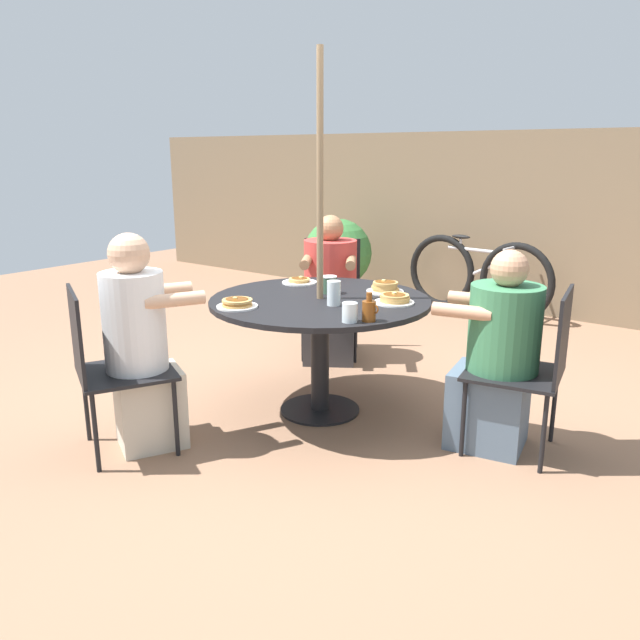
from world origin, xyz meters
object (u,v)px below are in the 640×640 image
object	(u,v)px
drinking_glass_b	(350,312)
drinking_glass_a	(334,293)
patio_table	(320,315)
diner_north	(141,351)
diner_south	(330,296)
coffee_cup	(329,285)
patio_chair_south	(331,289)
diner_east	(497,361)
syrup_bottle	(369,310)
pancake_plate_c	(394,299)
pancake_plate_d	(237,304)
pancake_plate_b	(385,288)
potted_shrub	(338,255)
bicycle	(477,275)
patio_chair_north	(106,362)
patio_chair_east	(533,362)
pancake_plate_a	(299,281)

from	to	relation	value
drinking_glass_b	drinking_glass_a	bearing A→B (deg)	138.14
patio_table	diner_north	xyz separation A→B (m)	(-0.48, -0.93, -0.08)
diner_south	coffee_cup	distance (m)	0.95
patio_chair_south	drinking_glass_b	xyz separation A→B (m)	(1.10, -1.37, 0.26)
diner_east	syrup_bottle	distance (m)	0.74
diner_east	pancake_plate_c	xyz separation A→B (m)	(-0.61, -0.02, 0.25)
diner_south	coffee_cup	size ratio (longest dim) A/B	10.25
patio_chair_south	syrup_bottle	bearing A→B (deg)	99.43
diner_east	pancake_plate_d	distance (m)	1.43
syrup_bottle	pancake_plate_b	bearing A→B (deg)	114.24
pancake_plate_c	potted_shrub	world-z (taller)	potted_shrub
pancake_plate_d	bicycle	bearing A→B (deg)	89.68
bicycle	potted_shrub	size ratio (longest dim) A/B	1.77
patio_chair_south	patio_table	bearing A→B (deg)	90.00
patio_chair_south	pancake_plate_d	world-z (taller)	patio_chair_south
pancake_plate_b	pancake_plate_d	distance (m)	0.95
diner_south	bicycle	world-z (taller)	diner_south
pancake_plate_d	potted_shrub	size ratio (longest dim) A/B	0.26
drinking_glass_a	pancake_plate_b	bearing A→B (deg)	83.09
patio_chair_north	patio_table	bearing A→B (deg)	90.00
patio_table	drinking_glass_a	bearing A→B (deg)	-29.03
diner_east	syrup_bottle	bearing A→B (deg)	120.71
drinking_glass_b	diner_south	bearing A→B (deg)	129.43
drinking_glass_a	potted_shrub	xyz separation A→B (m)	(-1.79, 2.59, -0.29)
syrup_bottle	diner_east	bearing A→B (deg)	40.54
diner_east	drinking_glass_a	world-z (taller)	diner_east
patio_chair_south	drinking_glass_b	distance (m)	1.78
patio_chair_east	diner_east	distance (m)	0.18
patio_chair_north	pancake_plate_b	xyz separation A→B (m)	(0.78, 1.47, 0.24)
patio_chair_east	drinking_glass_a	xyz separation A→B (m)	(-1.04, -0.30, 0.28)
diner_east	potted_shrub	world-z (taller)	diner_east
pancake_plate_d	potted_shrub	world-z (taller)	potted_shrub
drinking_glass_b	bicycle	distance (m)	3.30
patio_chair_south	potted_shrub	size ratio (longest dim) A/B	1.01
pancake_plate_c	drinking_glass_a	size ratio (longest dim) A/B	1.65
patio_table	drinking_glass_b	distance (m)	0.57
patio_table	patio_chair_north	size ratio (longest dim) A/B	1.47
diner_south	pancake_plate_c	size ratio (longest dim) A/B	4.80
pancake_plate_c	bicycle	bearing A→B (deg)	103.05
diner_north	syrup_bottle	size ratio (longest dim) A/B	7.76
diner_east	potted_shrub	distance (m)	3.53
diner_east	pancake_plate_d	size ratio (longest dim) A/B	4.69
patio_chair_east	pancake_plate_c	size ratio (longest dim) A/B	3.87
patio_chair_north	pancake_plate_d	xyz separation A→B (m)	(0.32, 0.64, 0.23)
bicycle	pancake_plate_a	bearing A→B (deg)	-87.87
diner_south	drinking_glass_b	size ratio (longest dim) A/B	10.99
pancake_plate_d	pancake_plate_a	bearing A→B (deg)	100.88
patio_chair_north	patio_chair_east	xyz separation A→B (m)	(1.77, 1.30, 0.00)
pancake_plate_d	drinking_glass_a	xyz separation A→B (m)	(0.40, 0.36, 0.05)
patio_chair_north	patio_chair_east	distance (m)	2.19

